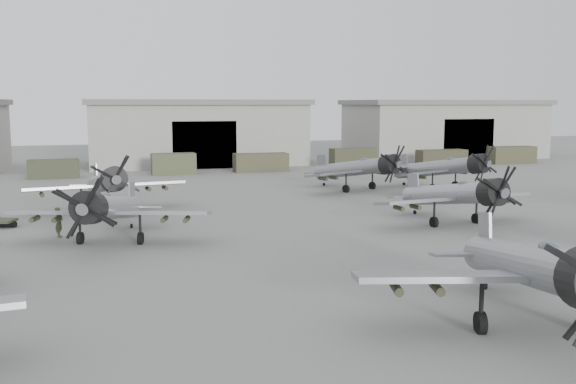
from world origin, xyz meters
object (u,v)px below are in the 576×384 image
object	(u,v)px
aircraft_near_1	(540,269)
aircraft_far_0	(106,182)
aircraft_mid_1	(109,208)
ground_crew	(59,222)
aircraft_mid_2	(457,195)
aircraft_far_1	(446,168)
aircraft_extra_725	(361,168)

from	to	relation	value
aircraft_near_1	aircraft_far_0	world-z (taller)	aircraft_near_1
aircraft_mid_1	ground_crew	xyz separation A→B (m)	(-2.91, 3.02, -1.20)
aircraft_mid_2	aircraft_far_0	xyz separation A→B (m)	(-22.47, 13.13, 0.10)
aircraft_far_1	aircraft_near_1	bearing A→B (deg)	-138.89
aircraft_far_0	aircraft_far_1	bearing A→B (deg)	-2.19
aircraft_near_1	aircraft_extra_725	world-z (taller)	aircraft_near_1
aircraft_far_1	aircraft_extra_725	xyz separation A→B (m)	(-7.91, 1.94, 0.00)
aircraft_mid_1	aircraft_mid_2	world-z (taller)	aircraft_mid_1
aircraft_mid_1	ground_crew	bearing A→B (deg)	151.70
aircraft_far_0	ground_crew	bearing A→B (deg)	-115.66
aircraft_near_1	aircraft_far_0	xyz separation A→B (m)	(-14.01, 32.09, -0.19)
aircraft_near_1	ground_crew	xyz separation A→B (m)	(-17.08, 22.80, -1.45)
aircraft_far_1	aircraft_extra_725	bearing A→B (deg)	143.44
aircraft_near_1	aircraft_mid_1	world-z (taller)	aircraft_near_1
aircraft_near_1	aircraft_extra_725	xyz separation A→B (m)	(9.18, 36.84, -0.24)
aircraft_far_0	aircraft_far_1	xyz separation A→B (m)	(31.10, 2.82, -0.05)
aircraft_far_1	aircraft_extra_725	world-z (taller)	same
aircraft_far_0	ground_crew	xyz separation A→B (m)	(-3.07, -9.28, -1.27)
aircraft_near_1	aircraft_extra_725	size ratio (longest dim) A/B	1.13
aircraft_mid_1	aircraft_extra_725	world-z (taller)	aircraft_extra_725
aircraft_far_1	ground_crew	distance (m)	36.27
aircraft_near_1	ground_crew	distance (m)	28.53
aircraft_near_1	aircraft_far_1	world-z (taller)	aircraft_near_1
aircraft_far_0	aircraft_extra_725	bearing A→B (deg)	4.22
aircraft_near_1	aircraft_far_0	bearing A→B (deg)	129.28
aircraft_extra_725	aircraft_mid_1	bearing A→B (deg)	-166.66
aircraft_near_1	aircraft_mid_1	size ratio (longest dim) A/B	1.12
aircraft_mid_1	aircraft_far_1	bearing A→B (deg)	43.63
aircraft_mid_1	aircraft_near_1	bearing A→B (deg)	-36.56
aircraft_far_0	aircraft_far_1	distance (m)	31.23
aircraft_far_1	aircraft_mid_2	bearing A→B (deg)	-141.22
aircraft_far_0	ground_crew	distance (m)	9.86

